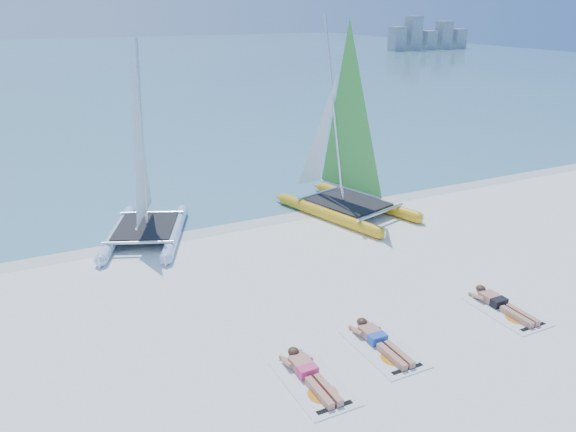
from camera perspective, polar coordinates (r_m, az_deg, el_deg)
name	(u,v)px	position (r m, az deg, el deg)	size (l,w,h in m)	color
ground	(337,294)	(13.66, 5.02, -7.88)	(140.00, 140.00, 0.00)	white
sea	(61,64)	(73.74, -22.09, 14.12)	(140.00, 115.00, 0.01)	#689FAE
wet_sand_strip	(249,220)	(18.13, -4.01, -0.43)	(140.00, 1.40, 0.01)	silver
distant_skyline	(427,37)	(94.03, 13.94, 17.27)	(14.00, 2.00, 5.00)	#A0A7B0
catamaran_blue	(142,181)	(16.78, -14.63, 3.48)	(3.56, 4.74, 5.84)	silver
catamaran_yellow	(339,151)	(18.52, 5.22, 6.62)	(3.48, 5.23, 6.49)	yellow
towel_a	(314,383)	(10.73, 2.61, -16.61)	(1.00, 1.85, 0.02)	white
sunbather_a	(309,373)	(10.80, 2.11, -15.61)	(0.37, 1.73, 0.26)	tan
towel_b	(384,349)	(11.77, 9.73, -13.18)	(1.00, 1.85, 0.02)	white
sunbather_b	(379,340)	(11.84, 9.21, -12.29)	(0.37, 1.73, 0.26)	tan
towel_c	(506,311)	(13.79, 21.27, -9.00)	(1.00, 1.85, 0.02)	white
sunbather_c	(500,303)	(13.84, 20.75, -8.29)	(0.37, 1.73, 0.26)	tan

